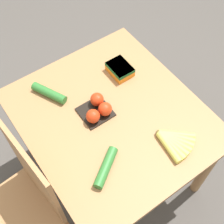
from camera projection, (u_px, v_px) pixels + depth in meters
The scene contains 8 objects.
ground_plane at pixel (112, 169), 2.25m from camera, with size 12.00×12.00×0.00m, color #4C4742.
dining_table at pixel (112, 126), 1.74m from camera, with size 1.01×0.90×0.73m.
chair at pixel (25, 206), 1.59m from camera, with size 0.45×0.43×1.01m.
banana_bunch at pixel (174, 141), 1.54m from camera, with size 0.20×0.18×0.04m.
tomato_pack at pixel (98, 109), 1.62m from camera, with size 0.16×0.16×0.08m.
carrot_bag at pixel (120, 69), 1.78m from camera, with size 0.14×0.11×0.06m.
cucumber_near at pixel (106, 167), 1.46m from camera, with size 0.15×0.20×0.05m.
cucumber_far at pixel (49, 93), 1.69m from camera, with size 0.21×0.13×0.05m.
Camera 1 is at (-0.72, 0.51, 2.11)m, focal length 50.00 mm.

